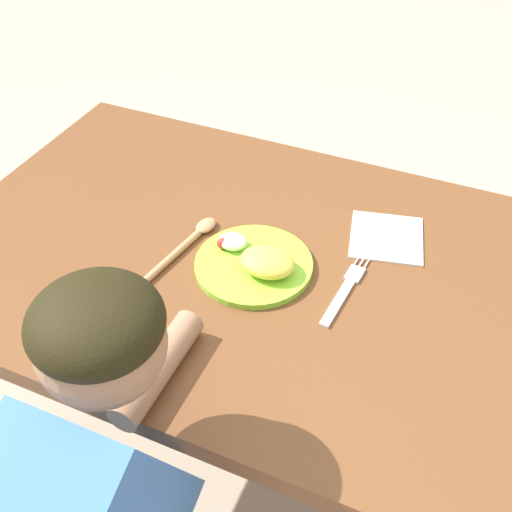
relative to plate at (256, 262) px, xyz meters
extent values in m
plane|color=#B1A18B|center=(0.08, 0.03, -0.73)|extent=(8.00, 8.00, 0.00)
cube|color=brown|center=(0.08, 0.03, -0.04)|extent=(1.44, 0.81, 0.04)
cube|color=brown|center=(-0.57, 0.36, -0.39)|extent=(0.07, 0.07, 0.67)
cylinder|color=#89D135|center=(-0.01, 0.00, -0.01)|extent=(0.23, 0.23, 0.01)
ellipsoid|color=#EDDF48|center=(0.03, -0.01, 0.02)|extent=(0.10, 0.08, 0.04)
ellipsoid|color=red|center=(-0.07, 0.02, 0.01)|extent=(0.04, 0.03, 0.02)
ellipsoid|color=silver|center=(-0.06, 0.03, 0.01)|extent=(0.06, 0.05, 0.03)
cube|color=silver|center=(0.17, -0.03, -0.01)|extent=(0.03, 0.13, 0.01)
cube|color=silver|center=(0.18, 0.06, -0.01)|extent=(0.03, 0.04, 0.01)
cylinder|color=silver|center=(0.19, 0.10, -0.01)|extent=(0.01, 0.04, 0.00)
cylinder|color=silver|center=(0.18, 0.10, -0.01)|extent=(0.01, 0.04, 0.00)
cylinder|color=silver|center=(0.17, 0.10, -0.01)|extent=(0.01, 0.04, 0.00)
cylinder|color=tan|center=(-0.16, -0.04, -0.01)|extent=(0.04, 0.17, 0.01)
ellipsoid|color=tan|center=(-0.14, 0.07, -0.01)|extent=(0.04, 0.06, 0.02)
cube|color=#3F72BF|center=(-0.04, -0.47, -0.05)|extent=(0.19, 0.26, 0.37)
sphere|color=#9E7051|center=(-0.04, -0.40, 0.19)|extent=(0.17, 0.17, 0.17)
ellipsoid|color=black|center=(-0.04, -0.40, 0.22)|extent=(0.17, 0.17, 0.09)
cylinder|color=#9E7051|center=(-0.04, -0.29, 0.01)|extent=(0.05, 0.22, 0.05)
cube|color=white|center=(0.20, 0.19, -0.01)|extent=(0.17, 0.18, 0.00)
camera|label=1|loc=(0.35, -0.80, 0.80)|focal=43.92mm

